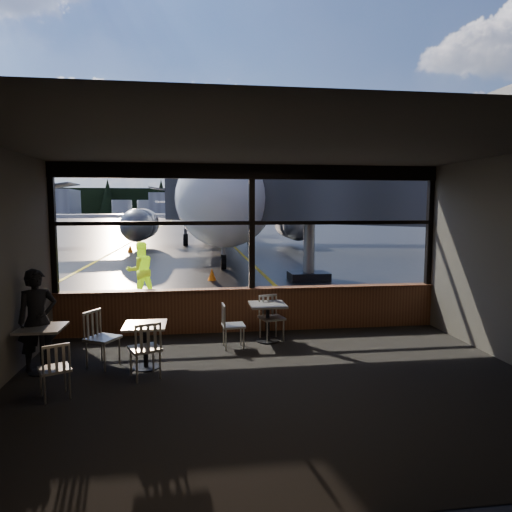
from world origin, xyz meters
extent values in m
plane|color=black|center=(0.00, 120.00, 0.00)|extent=(520.00, 520.00, 0.00)
cube|color=black|center=(0.00, -3.00, 0.01)|extent=(8.00, 6.00, 0.01)
cube|color=#38332D|center=(0.00, -3.00, 3.50)|extent=(8.00, 6.00, 0.04)
cube|color=#4B453C|center=(0.00, -6.00, 1.75)|extent=(8.00, 0.04, 3.50)
cube|color=#562D1A|center=(0.00, 0.00, 0.45)|extent=(8.00, 0.28, 0.90)
cube|color=black|center=(0.00, 0.00, 3.35)|extent=(8.00, 0.18, 0.30)
cube|color=black|center=(-3.95, 0.00, 2.20)|extent=(0.12, 0.12, 2.60)
cube|color=black|center=(0.00, 0.00, 2.20)|extent=(0.12, 0.12, 2.60)
cube|color=black|center=(3.95, 0.00, 2.20)|extent=(0.12, 0.12, 2.60)
cube|color=black|center=(0.00, 0.00, 2.30)|extent=(8.00, 0.10, 0.08)
imported|color=black|center=(-3.70, -1.87, 0.82)|extent=(0.72, 0.64, 1.64)
imported|color=#BFF219|center=(-2.73, 3.85, 0.83)|extent=(1.00, 0.91, 1.66)
cone|color=#EC4307|center=(-0.57, 6.99, 0.22)|extent=(0.32, 0.32, 0.44)
cone|color=orange|center=(-4.96, 18.24, 0.23)|extent=(0.34, 0.34, 0.47)
cylinder|color=silver|center=(-30.00, 182.00, 3.00)|extent=(8.00, 8.00, 6.00)
cylinder|color=silver|center=(-20.00, 182.00, 3.00)|extent=(8.00, 8.00, 6.00)
cylinder|color=silver|center=(-10.00, 182.00, 3.00)|extent=(8.00, 8.00, 6.00)
cube|color=black|center=(0.00, 210.00, 6.00)|extent=(360.00, 3.00, 12.00)
camera|label=1|loc=(-1.20, -9.43, 2.60)|focal=32.00mm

